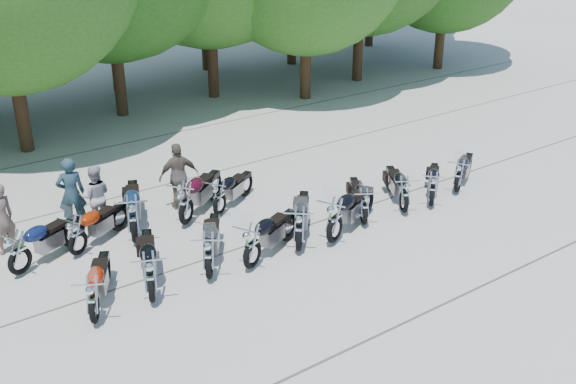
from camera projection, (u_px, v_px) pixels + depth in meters
ground at (325, 256)px, 15.74m from camera, size 90.00×90.00×0.00m
motorcycle_0 at (93, 298)px, 13.03m from camera, size 1.60×2.16×1.19m
motorcycle_1 at (150, 275)px, 13.67m from camera, size 1.57×2.44×1.33m
motorcycle_2 at (209, 254)px, 14.52m from camera, size 1.85×2.26×1.28m
motorcycle_3 at (252, 244)px, 14.91m from camera, size 2.36×1.60×1.29m
motorcycle_4 at (299, 227)px, 15.64m from camera, size 2.04×2.22×1.31m
motorcycle_5 at (335, 219)px, 15.98m from camera, size 2.52×1.65×1.37m
motorcycle_6 at (364, 205)px, 16.93m from camera, size 1.58×2.06×1.15m
motorcycle_7 at (405, 193)px, 17.55m from camera, size 1.63×2.16×1.20m
motorcycle_8 at (433, 188)px, 17.92m from camera, size 1.93×1.81×1.15m
motorcycle_9 at (459, 175)px, 18.75m from camera, size 2.07×1.56×1.15m
motorcycle_10 at (18, 251)px, 14.68m from camera, size 2.27×1.57×1.25m
motorcycle_11 at (77, 234)px, 15.49m from camera, size 2.14×1.57×1.18m
motorcycle_12 at (133, 217)px, 15.99m from camera, size 1.72×2.63×1.43m
motorcycle_13 at (186, 202)px, 16.88m from camera, size 2.37×2.03×1.36m
motorcycle_14 at (219, 196)px, 17.43m from camera, size 2.08×1.57×1.16m
rider_0 at (2, 219)px, 15.57m from camera, size 0.74×0.60×1.75m
rider_1 at (96, 196)px, 16.87m from camera, size 0.96×0.85×1.63m
rider_2 at (179, 176)px, 17.80m from camera, size 1.14×0.65×1.83m
rider_3 at (71, 194)px, 16.69m from camera, size 0.76×0.56×1.89m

